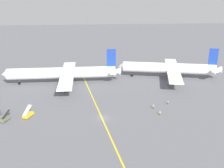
{
  "coord_description": "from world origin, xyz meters",
  "views": [
    {
      "loc": [
        -4.93,
        -85.8,
        42.12
      ],
      "look_at": [
        5.52,
        25.36,
        4.0
      ],
      "focal_mm": 42.78,
      "sensor_mm": 36.0,
      "label": 1
    }
  ],
  "objects_px": {
    "airliner_being_pushed": "(169,68)",
    "ground_crew_marshaller_foreground": "(168,102)",
    "gse_stair_truck_yellow": "(28,114)",
    "ground_crew_wing_walker_right": "(154,106)",
    "pushback_tug": "(110,73)",
    "gse_belt_loader_portside": "(5,119)",
    "ground_crew_ramp_agent_by_cones": "(160,113)",
    "airliner_at_gate_left": "(63,73)"
  },
  "relations": [
    {
      "from": "gse_stair_truck_yellow",
      "to": "pushback_tug",
      "type": "bearing_deg",
      "value": 54.91
    },
    {
      "from": "pushback_tug",
      "to": "ground_crew_wing_walker_right",
      "type": "xyz_separation_m",
      "value": [
        12.83,
        -44.94,
        -0.33
      ]
    },
    {
      "from": "pushback_tug",
      "to": "airliner_being_pushed",
      "type": "bearing_deg",
      "value": -13.98
    },
    {
      "from": "pushback_tug",
      "to": "gse_stair_truck_yellow",
      "type": "height_order",
      "value": "gse_stair_truck_yellow"
    },
    {
      "from": "airliner_being_pushed",
      "to": "gse_stair_truck_yellow",
      "type": "xyz_separation_m",
      "value": [
        -63.8,
        -40.44,
        -4.28
      ]
    },
    {
      "from": "ground_crew_wing_walker_right",
      "to": "ground_crew_ramp_agent_by_cones",
      "type": "distance_m",
      "value": 6.0
    },
    {
      "from": "ground_crew_marshaller_foreground",
      "to": "ground_crew_ramp_agent_by_cones",
      "type": "bearing_deg",
      "value": -121.35
    },
    {
      "from": "ground_crew_marshaller_foreground",
      "to": "airliner_at_gate_left",
      "type": "bearing_deg",
      "value": 144.79
    },
    {
      "from": "airliner_being_pushed",
      "to": "pushback_tug",
      "type": "bearing_deg",
      "value": 166.02
    },
    {
      "from": "airliner_being_pushed",
      "to": "gse_belt_loader_portside",
      "type": "distance_m",
      "value": 83.18
    },
    {
      "from": "airliner_at_gate_left",
      "to": "pushback_tug",
      "type": "bearing_deg",
      "value": 23.9
    },
    {
      "from": "airliner_at_gate_left",
      "to": "pushback_tug",
      "type": "height_order",
      "value": "airliner_at_gate_left"
    },
    {
      "from": "airliner_being_pushed",
      "to": "ground_crew_marshaller_foreground",
      "type": "xyz_separation_m",
      "value": [
        -10.57,
        -33.88,
        -4.41
      ]
    },
    {
      "from": "gse_belt_loader_portside",
      "to": "ground_crew_wing_walker_right",
      "type": "relative_size",
      "value": 2.92
    },
    {
      "from": "pushback_tug",
      "to": "ground_crew_ramp_agent_by_cones",
      "type": "height_order",
      "value": "pushback_tug"
    },
    {
      "from": "ground_crew_ramp_agent_by_cones",
      "to": "pushback_tug",
      "type": "bearing_deg",
      "value": 105.15
    },
    {
      "from": "airliner_at_gate_left",
      "to": "gse_belt_loader_portside",
      "type": "height_order",
      "value": "airliner_at_gate_left"
    },
    {
      "from": "ground_crew_ramp_agent_by_cones",
      "to": "airliner_being_pushed",
      "type": "bearing_deg",
      "value": 69.34
    },
    {
      "from": "airliner_being_pushed",
      "to": "gse_belt_loader_portside",
      "type": "xyz_separation_m",
      "value": [
        -71.2,
        -42.76,
        -4.48
      ]
    },
    {
      "from": "airliner_at_gate_left",
      "to": "ground_crew_marshaller_foreground",
      "type": "distance_m",
      "value": 53.49
    },
    {
      "from": "pushback_tug",
      "to": "ground_crew_wing_walker_right",
      "type": "height_order",
      "value": "pushback_tug"
    },
    {
      "from": "airliner_at_gate_left",
      "to": "pushback_tug",
      "type": "xyz_separation_m",
      "value": [
        24.01,
        10.64,
        -3.94
      ]
    },
    {
      "from": "gse_belt_loader_portside",
      "to": "ground_crew_ramp_agent_by_cones",
      "type": "relative_size",
      "value": 3.25
    },
    {
      "from": "ground_crew_marshaller_foreground",
      "to": "ground_crew_wing_walker_right",
      "type": "xyz_separation_m",
      "value": [
        -6.73,
        -3.56,
        0.01
      ]
    },
    {
      "from": "airliner_at_gate_left",
      "to": "ground_crew_wing_walker_right",
      "type": "bearing_deg",
      "value": -42.96
    },
    {
      "from": "airliner_at_gate_left",
      "to": "airliner_being_pushed",
      "type": "bearing_deg",
      "value": 3.32
    },
    {
      "from": "gse_belt_loader_portside",
      "to": "ground_crew_ramp_agent_by_cones",
      "type": "bearing_deg",
      "value": -0.63
    },
    {
      "from": "airliner_being_pushed",
      "to": "gse_belt_loader_portside",
      "type": "relative_size",
      "value": 10.28
    },
    {
      "from": "gse_belt_loader_portside",
      "to": "ground_crew_marshaller_foreground",
      "type": "height_order",
      "value": "gse_belt_loader_portside"
    },
    {
      "from": "ground_crew_marshaller_foreground",
      "to": "ground_crew_ramp_agent_by_cones",
      "type": "distance_m",
      "value": 11.11
    },
    {
      "from": "pushback_tug",
      "to": "gse_stair_truck_yellow",
      "type": "relative_size",
      "value": 1.69
    },
    {
      "from": "gse_belt_loader_portside",
      "to": "ground_crew_marshaller_foreground",
      "type": "bearing_deg",
      "value": 8.33
    },
    {
      "from": "pushback_tug",
      "to": "airliner_at_gate_left",
      "type": "bearing_deg",
      "value": -156.1
    },
    {
      "from": "pushback_tug",
      "to": "gse_stair_truck_yellow",
      "type": "distance_m",
      "value": 58.59
    },
    {
      "from": "airliner_at_gate_left",
      "to": "gse_stair_truck_yellow",
      "type": "relative_size",
      "value": 11.63
    },
    {
      "from": "airliner_being_pushed",
      "to": "ground_crew_marshaller_foreground",
      "type": "height_order",
      "value": "airliner_being_pushed"
    },
    {
      "from": "gse_belt_loader_portside",
      "to": "gse_stair_truck_yellow",
      "type": "height_order",
      "value": "gse_stair_truck_yellow"
    },
    {
      "from": "gse_belt_loader_portside",
      "to": "airliner_at_gate_left",
      "type": "bearing_deg",
      "value": 66.7
    },
    {
      "from": "gse_stair_truck_yellow",
      "to": "ground_crew_marshaller_foreground",
      "type": "xyz_separation_m",
      "value": [
        53.23,
        6.56,
        -0.13
      ]
    },
    {
      "from": "airliner_being_pushed",
      "to": "gse_stair_truck_yellow",
      "type": "bearing_deg",
      "value": -147.63
    },
    {
      "from": "gse_belt_loader_portside",
      "to": "gse_stair_truck_yellow",
      "type": "bearing_deg",
      "value": 17.44
    },
    {
      "from": "gse_stair_truck_yellow",
      "to": "ground_crew_wing_walker_right",
      "type": "relative_size",
      "value": 2.86
    }
  ]
}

